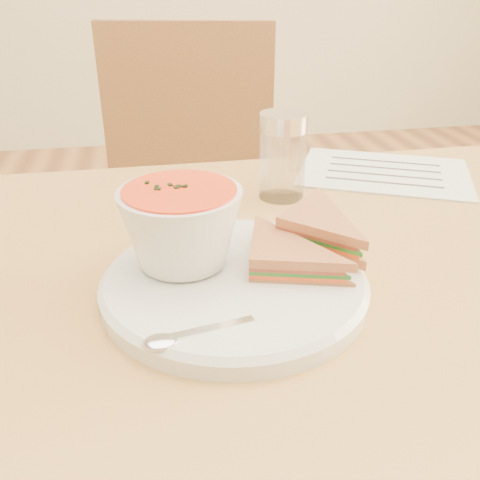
{
  "coord_description": "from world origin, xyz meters",
  "views": [
    {
      "loc": [
        -0.18,
        -0.54,
        1.05
      ],
      "look_at": [
        -0.09,
        -0.05,
        0.8
      ],
      "focal_mm": 40.0,
      "sensor_mm": 36.0,
      "label": 1
    }
  ],
  "objects": [
    {
      "name": "dining_table",
      "position": [
        0.0,
        0.0,
        0.38
      ],
      "size": [
        1.0,
        0.7,
        0.75
      ],
      "primitive_type": null,
      "color": "#A57433",
      "rests_on": "floor"
    },
    {
      "name": "sandwich_half_a",
      "position": [
        -0.08,
        -0.09,
        0.78
      ],
      "size": [
        0.13,
        0.13,
        0.03
      ],
      "primitive_type": null,
      "rotation": [
        0.0,
        0.0,
        -0.28
      ],
      "color": "#BB6C42",
      "rests_on": "plate"
    },
    {
      "name": "paper_menu",
      "position": [
        0.21,
        0.24,
        0.75
      ],
      "size": [
        0.33,
        0.3,
        0.0
      ],
      "primitive_type": null,
      "rotation": [
        0.0,
        0.0,
        -0.45
      ],
      "color": "silver",
      "rests_on": "dining_table"
    },
    {
      "name": "spoon",
      "position": [
        -0.13,
        -0.16,
        0.77
      ],
      "size": [
        0.16,
        0.06,
        0.01
      ],
      "primitive_type": null,
      "rotation": [
        0.0,
        0.0,
        0.21
      ],
      "color": "silver",
      "rests_on": "plate"
    },
    {
      "name": "condiment_shaker",
      "position": [
        0.02,
        0.18,
        0.81
      ],
      "size": [
        0.09,
        0.09,
        0.12
      ],
      "primitive_type": null,
      "rotation": [
        0.0,
        0.0,
        0.33
      ],
      "color": "silver",
      "rests_on": "dining_table"
    },
    {
      "name": "soup_bowl",
      "position": [
        -0.14,
        -0.04,
        0.81
      ],
      "size": [
        0.13,
        0.13,
        0.09
      ],
      "primitive_type": null,
      "rotation": [
        0.0,
        0.0,
        0.06
      ],
      "color": "silver",
      "rests_on": "plate"
    },
    {
      "name": "chair_far",
      "position": [
        -0.1,
        0.6,
        0.47
      ],
      "size": [
        0.5,
        0.5,
        0.95
      ],
      "primitive_type": null,
      "rotation": [
        0.0,
        0.0,
        2.93
      ],
      "color": "brown",
      "rests_on": "floor"
    },
    {
      "name": "sandwich_half_b",
      "position": [
        -0.04,
        -0.03,
        0.8
      ],
      "size": [
        0.15,
        0.15,
        0.03
      ],
      "primitive_type": null,
      "rotation": [
        0.0,
        0.0,
        -0.77
      ],
      "color": "#BB6C42",
      "rests_on": "plate"
    },
    {
      "name": "plate",
      "position": [
        -0.1,
        -0.07,
        0.76
      ],
      "size": [
        0.28,
        0.28,
        0.02
      ],
      "primitive_type": null,
      "rotation": [
        0.0,
        0.0,
        0.0
      ],
      "color": "silver",
      "rests_on": "dining_table"
    }
  ]
}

